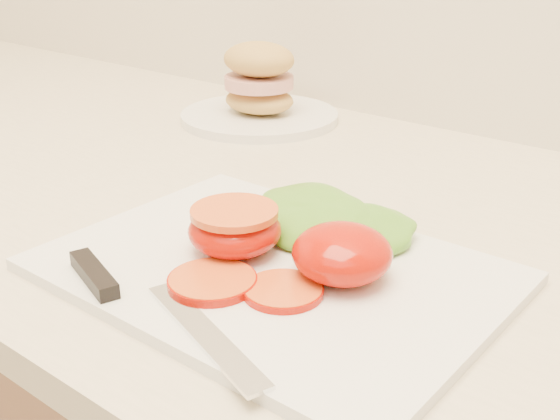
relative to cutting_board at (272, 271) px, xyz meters
The scene contains 9 objects.
cutting_board is the anchor object (origin of this frame).
tomato_half_dome 0.06m from the cutting_board, 18.08° to the left, with size 0.08×0.08×0.04m, color #C51200.
tomato_half_cut 0.05m from the cutting_board, behind, with size 0.08×0.08×0.04m.
tomato_slice_0 0.06m from the cutting_board, 105.55° to the right, with size 0.07×0.07×0.01m, color orange.
tomato_slice_1 0.05m from the cutting_board, 40.36° to the right, with size 0.06×0.06×0.01m, color orange.
lettuce_leaf_0 0.08m from the cutting_board, 101.26° to the left, with size 0.14×0.09×0.03m, color #619E2A.
lettuce_leaf_1 0.09m from the cutting_board, 69.40° to the left, with size 0.10×0.08×0.02m, color #619E2A.
knife 0.11m from the cutting_board, 112.41° to the right, with size 0.23×0.07×0.01m.
sandwich_plate 0.45m from the cutting_board, 131.66° to the left, with size 0.22×0.22×0.11m.
Camera 1 is at (-0.27, 1.15, 1.20)m, focal length 45.00 mm.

